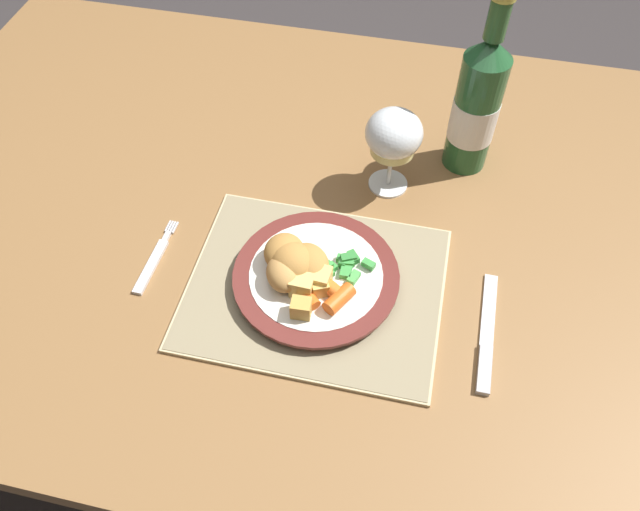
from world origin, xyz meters
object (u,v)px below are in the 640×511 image
Objects in this scene: wine_glass at (394,137)px; dining_table at (315,243)px; dinner_plate at (316,277)px; fork at (154,261)px; bottle at (477,105)px; table_knife at (486,342)px.

dining_table is at bearing -140.82° from wine_glass.
wine_glass reaches higher than dinner_plate.
fork is 0.96× the size of wine_glass.
dinner_plate is 1.69× the size of fork.
bottle is (0.22, 0.17, 0.19)m from dining_table.
dinner_plate is 0.37m from bottle.
fork reaches higher than dining_table.
dining_table is 4.93× the size of bottle.
fork is at bearing -144.62° from dining_table.
dinner_plate is 1.62× the size of wine_glass.
bottle is (0.11, 0.08, 0.01)m from wine_glass.
dining_table is 10.25× the size of wine_glass.
wine_glass reaches higher than dining_table.
table_knife is at bearing -56.70° from wine_glass.
fork is (-0.24, -0.01, -0.01)m from dinner_plate.
table_knife reaches higher than fork.
wine_glass is (0.31, 0.23, 0.10)m from fork.
dining_table is at bearing 103.47° from dinner_plate.
dining_table is 6.33× the size of dinner_plate.
bottle is at bearing 99.53° from table_knife.
fork is at bearing -143.33° from wine_glass.
bottle reaches higher than wine_glass.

